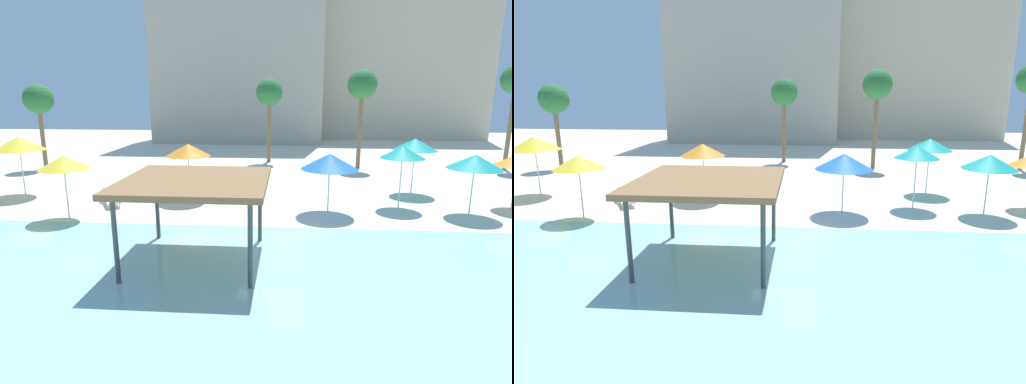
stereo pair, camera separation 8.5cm
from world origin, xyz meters
The scene contains 17 objects.
ground_plane centered at (0.00, 0.00, 0.00)m, with size 80.00×80.00×0.00m, color beige.
lagoon_water centered at (0.00, -5.25, 0.02)m, with size 44.00×13.50×0.04m, color #99D1C6.
shade_pavilion centered at (-2.17, -1.80, 2.45)m, with size 4.33×4.33×2.61m.
beach_umbrella_yellow_0 centered at (-12.62, 5.69, 2.62)m, with size 2.42×2.42×2.96m.
beach_umbrella_teal_1 centered at (5.58, 4.86, 2.52)m, with size 1.94×1.94×2.79m.
beach_umbrella_yellow_2 centered at (-8.41, 2.07, 2.35)m, with size 1.98×1.98×2.62m.
beach_umbrella_orange_4 centered at (-4.15, 5.53, 2.42)m, with size 2.11×2.11×2.71m.
beach_umbrella_teal_5 centered at (8.28, 3.88, 2.30)m, with size 2.19×2.19×2.60m.
beach_umbrella_teal_6 centered at (6.89, 7.61, 2.52)m, with size 2.16×2.16×2.82m.
beach_umbrella_blue_7 centered at (2.32, 3.68, 2.26)m, with size 2.42×2.42×2.60m.
lounge_chair_0 centered at (-7.63, 4.43, 0.33)m, with size 1.49×1.93×0.74m.
lounge_chair_1 centered at (-7.47, 8.14, 0.33)m, with size 1.40×1.96×0.74m.
palm_tree_1 centered at (5.26, 14.62, 5.35)m, with size 1.90×1.90×6.46m.
palm_tree_2 centered at (-0.87, 16.73, 4.88)m, with size 1.90×1.90×5.96m.
palm_tree_3 centered at (-15.77, 12.92, 4.47)m, with size 1.90×1.90×5.53m.
hotel_block_0 centered at (-4.58, 30.44, 9.49)m, with size 16.42×8.35×18.99m, color #B2A893.
hotel_block_1 centered at (10.79, 36.88, 8.02)m, with size 20.53×11.44×16.03m, color beige.
Camera 1 is at (0.61, -13.92, 5.22)m, focal length 29.53 mm.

